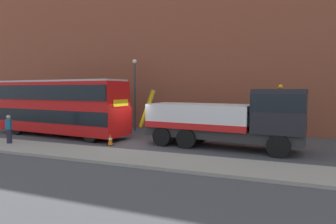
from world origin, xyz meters
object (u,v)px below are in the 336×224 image
Objects in this scene: pedestrian_onlooker at (9,129)px; traffic_cone_near_bus at (110,140)px; double_decker_bus at (59,105)px; street_lamp at (135,88)px; recovery_tow_truck at (229,118)px.

pedestrian_onlooker is 2.38× the size of traffic_cone_near_bus.
double_decker_bus is 5.99m from street_lamp.
double_decker_bus is 4.27m from pedestrian_onlooker.
recovery_tow_truck is 14.21× the size of traffic_cone_near_bus.
street_lamp is at bearing 53.93° from double_decker_bus.
recovery_tow_truck is 0.91× the size of double_decker_bus.
double_decker_bus is at bearing 161.78° from traffic_cone_near_bus.
traffic_cone_near_bus is at bearing -9.71° from pedestrian_onlooker.
pedestrian_onlooker reaches higher than traffic_cone_near_bus.
traffic_cone_near_bus is (5.46, -1.80, -1.89)m from double_decker_bus.
recovery_tow_truck is 12.33m from double_decker_bus.
pedestrian_onlooker is 9.72m from street_lamp.
street_lamp is (3.90, 4.37, 1.24)m from double_decker_bus.
double_decker_bus reaches higher than pedestrian_onlooker.
pedestrian_onlooker is at bearing -158.18° from traffic_cone_near_bus.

